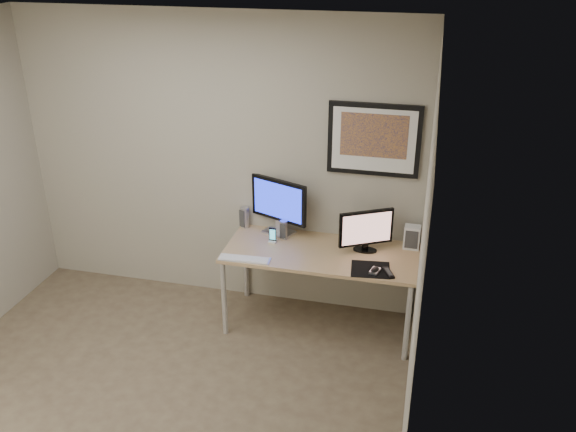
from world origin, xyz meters
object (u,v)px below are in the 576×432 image
object	(u,v)px
monitor_tv	(366,230)
phone_dock	(273,235)
fan_unit	(412,237)
monitor_large	(279,204)
speaker_left	(245,217)
desk	(321,258)
framed_art	(374,140)
speaker_right	(284,229)
keyboard	(244,259)

from	to	relation	value
monitor_tv	phone_dock	bearing A→B (deg)	153.05
fan_unit	monitor_large	bearing A→B (deg)	-179.05
monitor_tv	speaker_left	world-z (taller)	monitor_tv
phone_dock	monitor_large	bearing A→B (deg)	88.96
speaker_left	fan_unit	distance (m)	1.48
desk	framed_art	world-z (taller)	framed_art
speaker_right	monitor_large	bearing A→B (deg)	126.66
speaker_left	speaker_right	distance (m)	0.41
desk	speaker_right	size ratio (longest dim) A/B	9.66
speaker_left	phone_dock	bearing A→B (deg)	-14.05
desk	keyboard	xyz separation A→B (m)	(-0.58, -0.28, 0.07)
desk	framed_art	size ratio (longest dim) A/B	2.13
speaker_left	phone_dock	xyz separation A→B (m)	(0.32, -0.23, -0.03)
framed_art	monitor_tv	bearing A→B (deg)	-89.25
speaker_left	speaker_right	size ratio (longest dim) A/B	1.15
monitor_large	speaker_left	world-z (taller)	monitor_large
monitor_tv	fan_unit	xyz separation A→B (m)	(0.37, 0.14, -0.09)
monitor_large	speaker_right	world-z (taller)	monitor_large
monitor_large	phone_dock	distance (m)	0.28
desk	framed_art	distance (m)	1.07
monitor_large	monitor_tv	bearing A→B (deg)	10.21
monitor_large	speaker_left	bearing A→B (deg)	-166.98
phone_dock	keyboard	bearing A→B (deg)	-110.61
monitor_tv	monitor_large	bearing A→B (deg)	139.86
framed_art	fan_unit	bearing A→B (deg)	-13.90
keyboard	speaker_left	bearing A→B (deg)	103.90
speaker_right	fan_unit	size ratio (longest dim) A/B	0.82
desk	speaker_left	bearing A→B (deg)	158.33
speaker_left	phone_dock	distance (m)	0.39
speaker_left	keyboard	bearing A→B (deg)	-51.60
desk	phone_dock	xyz separation A→B (m)	(-0.43, 0.07, 0.13)
monitor_tv	fan_unit	bearing A→B (deg)	-7.55
framed_art	fan_unit	world-z (taller)	framed_art
speaker_left	fan_unit	size ratio (longest dim) A/B	0.94
framed_art	keyboard	xyz separation A→B (m)	(-0.93, -0.62, -0.88)
monitor_large	speaker_left	size ratio (longest dim) A/B	2.75
monitor_tv	desk	bearing A→B (deg)	166.15
phone_dock	framed_art	bearing A→B (deg)	20.35
speaker_right	keyboard	bearing A→B (deg)	-115.96
speaker_left	fan_unit	world-z (taller)	fan_unit
monitor_tv	keyboard	size ratio (longest dim) A/B	0.99
monitor_large	fan_unit	bearing A→B (deg)	20.97
keyboard	monitor_large	bearing A→B (deg)	71.22
desk	speaker_right	distance (m)	0.42
monitor_tv	phone_dock	world-z (taller)	monitor_tv
keyboard	fan_unit	world-z (taller)	fan_unit
speaker_right	fan_unit	world-z (taller)	fan_unit
framed_art	speaker_left	world-z (taller)	framed_art
speaker_left	keyboard	world-z (taller)	speaker_left
desk	speaker_left	xyz separation A→B (m)	(-0.75, 0.30, 0.16)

